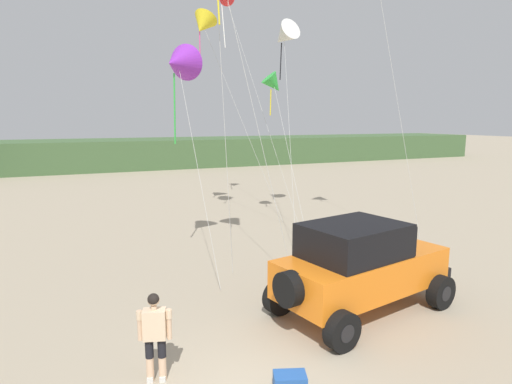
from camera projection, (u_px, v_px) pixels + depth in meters
name	position (u px, v px, depth m)	size (l,w,h in m)	color
dune_ridge	(86.00, 155.00, 41.00)	(90.00, 8.19, 2.73)	#426038
jeep	(361.00, 265.00, 10.44)	(5.01, 3.19, 2.26)	orange
person_watching	(155.00, 332.00, 7.67)	(0.60, 0.40, 1.67)	#DBB28E
cooler_box	(290.00, 384.00, 7.39)	(0.56, 0.36, 0.38)	#23519E
kite_red_delta	(274.00, 84.00, 18.70)	(1.74, 5.84, 6.79)	green
kite_purple_stunt	(178.00, 63.00, 13.28)	(1.88, 3.80, 7.17)	purple
kite_pink_ribbon	(203.00, 25.00, 19.00)	(3.76, 2.90, 9.46)	yellow
kite_blue_swept	(284.00, 36.00, 19.17)	(2.89, 6.33, 8.99)	white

